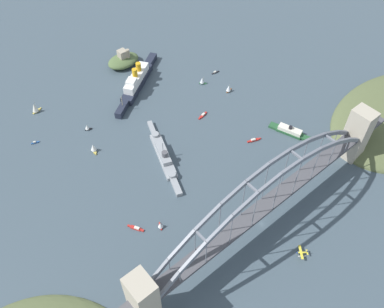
# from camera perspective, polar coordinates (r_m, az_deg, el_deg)

# --- Properties ---
(ground_plane) EXTENTS (1400.00, 1400.00, 0.00)m
(ground_plane) POSITION_cam_1_polar(r_m,az_deg,el_deg) (304.15, 9.72, -9.56)
(ground_plane) COLOR #3D4C56
(harbor_arch_bridge) EXTENTS (266.70, 16.88, 64.41)m
(harbor_arch_bridge) POSITION_cam_1_polar(r_m,az_deg,el_deg) (282.22, 10.41, -6.72)
(harbor_arch_bridge) COLOR #ADA38E
(harbor_arch_bridge) RESTS_ON ground
(ocean_liner) EXTENTS (83.18, 58.86, 21.70)m
(ocean_liner) POSITION_cam_1_polar(r_m,az_deg,el_deg) (403.07, -7.68, 10.08)
(ocean_liner) COLOR #1E2333
(ocean_liner) RESTS_ON ground
(naval_cruiser) EXTENTS (33.32, 80.40, 17.21)m
(naval_cruiser) POSITION_cam_1_polar(r_m,az_deg,el_deg) (335.70, -3.98, -0.20)
(naval_cruiser) COLOR gray
(naval_cruiser) RESTS_ON ground
(harbor_ferry_steamer) EXTENTS (17.97, 36.84, 7.86)m
(harbor_ferry_steamer) POSITION_cam_1_polar(r_m,az_deg,el_deg) (364.77, 13.42, 3.16)
(harbor_ferry_steamer) COLOR #23512D
(harbor_ferry_steamer) RESTS_ON ground
(fort_island_mid_harbor) EXTENTS (33.28, 23.81, 18.14)m
(fort_island_mid_harbor) POSITION_cam_1_polar(r_m,az_deg,el_deg) (432.66, -9.54, 12.76)
(fort_island_mid_harbor) COLOR #4C6038
(fort_island_mid_harbor) RESTS_ON ground
(seaplane_taxiing_near_bridge) EXTENTS (8.94, 9.28, 5.01)m
(seaplane_taxiing_near_bridge) POSITION_cam_1_polar(r_m,az_deg,el_deg) (295.58, 15.04, -13.18)
(seaplane_taxiing_near_bridge) COLOR #B7B7B2
(seaplane_taxiing_near_bridge) RESTS_ON ground
(small_boat_0) EXTENTS (9.56, 6.52, 10.92)m
(small_boat_0) POSITION_cam_1_polar(r_m,az_deg,el_deg) (398.56, -21.07, 6.03)
(small_boat_0) COLOR gold
(small_boat_0) RESTS_ON ground
(small_boat_1) EXTENTS (5.70, 8.56, 8.45)m
(small_boat_1) POSITION_cam_1_polar(r_m,az_deg,el_deg) (348.89, -13.58, 0.84)
(small_boat_1) COLOR gold
(small_boat_1) RESTS_ON ground
(small_boat_2) EXTENTS (4.81, 6.44, 6.58)m
(small_boat_2) POSITION_cam_1_polar(r_m,az_deg,el_deg) (296.53, -4.42, -9.85)
(small_boat_2) COLOR #B2231E
(small_boat_2) RESTS_ON ground
(small_boat_3) EXTENTS (11.53, 3.89, 2.07)m
(small_boat_3) POSITION_cam_1_polar(r_m,az_deg,el_deg) (371.38, 1.52, 5.43)
(small_boat_3) COLOR #B2231E
(small_boat_3) RESTS_ON ground
(small_boat_4) EXTENTS (12.25, 5.67, 2.24)m
(small_boat_4) POSITION_cam_1_polar(r_m,az_deg,el_deg) (353.39, 8.61, 1.93)
(small_boat_4) COLOR #B2231E
(small_boat_4) RESTS_ON ground
(small_boat_5) EXTENTS (7.79, 5.06, 8.20)m
(small_boat_5) POSITION_cam_1_polar(r_m,az_deg,el_deg) (396.19, 5.14, 9.10)
(small_boat_5) COLOR brown
(small_boat_5) RESTS_ON ground
(small_boat_6) EXTENTS (6.30, 4.59, 6.33)m
(small_boat_6) POSITION_cam_1_polar(r_m,az_deg,el_deg) (368.65, -14.41, 3.63)
(small_boat_6) COLOR black
(small_boat_6) RESTS_ON ground
(small_boat_7) EXTENTS (6.45, 6.26, 8.30)m
(small_boat_7) POSITION_cam_1_polar(r_m,az_deg,el_deg) (403.80, 1.43, 10.20)
(small_boat_7) COLOR #2D6B3D
(small_boat_7) RESTS_ON ground
(small_boat_8) EXTENTS (7.09, 3.09, 1.97)m
(small_boat_8) POSITION_cam_1_polar(r_m,az_deg,el_deg) (372.40, -21.03, 1.51)
(small_boat_8) COLOR #234C8C
(small_boat_8) RESTS_ON ground
(small_boat_9) EXTENTS (8.84, 2.29, 2.17)m
(small_boat_9) POSITION_cam_1_polar(r_m,az_deg,el_deg) (419.57, 3.26, 11.29)
(small_boat_9) COLOR black
(small_boat_9) RESTS_ON ground
(small_boat_10) EXTENTS (7.57, 11.94, 1.90)m
(small_boat_10) POSITION_cam_1_polar(r_m,az_deg,el_deg) (299.93, -7.80, -10.19)
(small_boat_10) COLOR #B2231E
(small_boat_10) RESTS_ON ground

